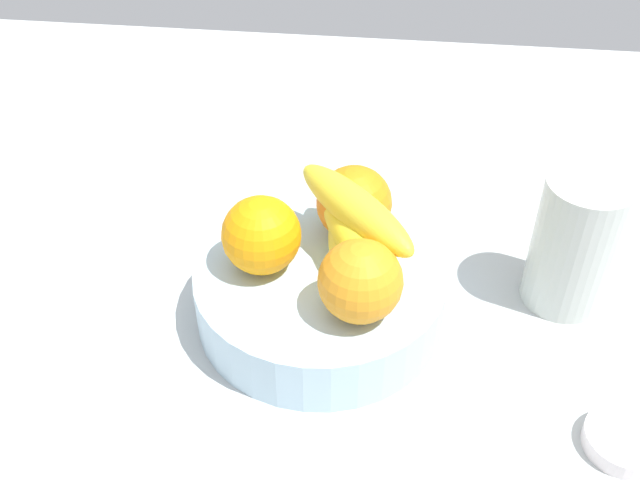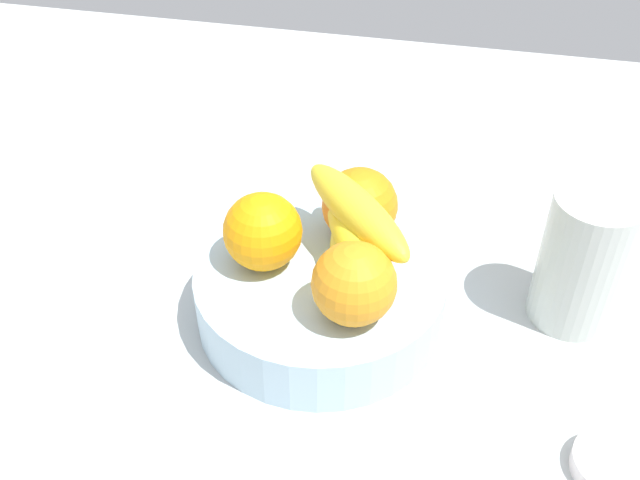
% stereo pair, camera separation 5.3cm
% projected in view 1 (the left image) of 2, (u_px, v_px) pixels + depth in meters
% --- Properties ---
extents(ground_plane, '(1.80, 1.40, 0.03)m').
position_uv_depth(ground_plane, '(310.00, 329.00, 0.78)').
color(ground_plane, '#B0B8B8').
extents(fruit_bowl, '(0.26, 0.26, 0.06)m').
position_uv_depth(fruit_bowl, '(320.00, 293.00, 0.76)').
color(fruit_bowl, '#ABC9DC').
rests_on(fruit_bowl, ground_plane).
extents(orange_front_left, '(0.08, 0.08, 0.08)m').
position_uv_depth(orange_front_left, '(261.00, 235.00, 0.72)').
color(orange_front_left, orange).
rests_on(orange_front_left, fruit_bowl).
extents(orange_front_right, '(0.08, 0.08, 0.08)m').
position_uv_depth(orange_front_right, '(360.00, 281.00, 0.67)').
color(orange_front_right, orange).
rests_on(orange_front_right, fruit_bowl).
extents(orange_center, '(0.08, 0.08, 0.08)m').
position_uv_depth(orange_center, '(354.00, 203.00, 0.76)').
color(orange_center, orange).
rests_on(orange_center, fruit_bowl).
extents(banana_bunch, '(0.14, 0.18, 0.08)m').
position_uv_depth(banana_bunch, '(351.00, 227.00, 0.72)').
color(banana_bunch, yellow).
rests_on(banana_bunch, fruit_bowl).
extents(thermos_tumbler, '(0.09, 0.09, 0.15)m').
position_uv_depth(thermos_tumbler, '(575.00, 243.00, 0.75)').
color(thermos_tumbler, '#BAC0B9').
rests_on(thermos_tumbler, ground_plane).
extents(jar_lid, '(0.07, 0.07, 0.02)m').
position_uv_depth(jar_lid, '(624.00, 440.00, 0.65)').
color(jar_lid, white).
rests_on(jar_lid, ground_plane).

